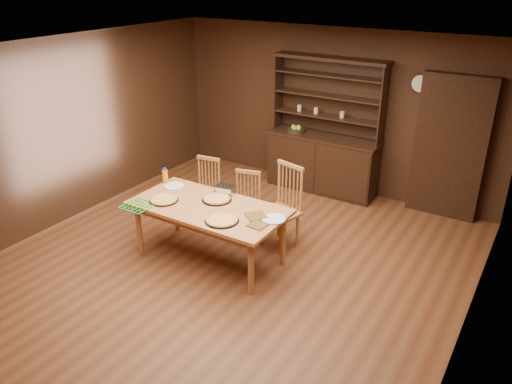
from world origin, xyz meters
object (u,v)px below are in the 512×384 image
Objects in this scene: chair_center at (246,202)px; chair_right at (284,203)px; chair_left at (207,187)px; dining_table at (209,212)px; juice_bottle at (165,176)px; china_hutch at (323,156)px.

chair_right is (0.56, 0.05, 0.11)m from chair_center.
chair_left is 1.02× the size of chair_center.
juice_bottle reaches higher than dining_table.
chair_center is 1.16m from juice_bottle.
chair_center is at bearing 87.90° from dining_table.
china_hutch is at bearing 63.77° from juice_bottle.
chair_right is 1.65m from juice_bottle.
china_hutch is 2.37× the size of chair_center.
chair_right is at bearing -8.85° from chair_left.
china_hutch is at bearing 68.25° from chair_center.
chair_right is (1.31, -0.03, 0.10)m from chair_left.
dining_table is at bearing -110.38° from chair_right.
china_hutch is at bearing 113.85° from chair_right.
juice_bottle reaches higher than chair_left.
chair_left is at bearing -118.22° from china_hutch.
dining_table is at bearing -106.48° from chair_center.
chair_right is 5.36× the size of juice_bottle.
dining_table is 1.73× the size of chair_right.
chair_left is at bearing 159.48° from chair_center.
chair_right reaches higher than chair_center.
dining_table is 1.15m from chair_left.
chair_right reaches higher than dining_table.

